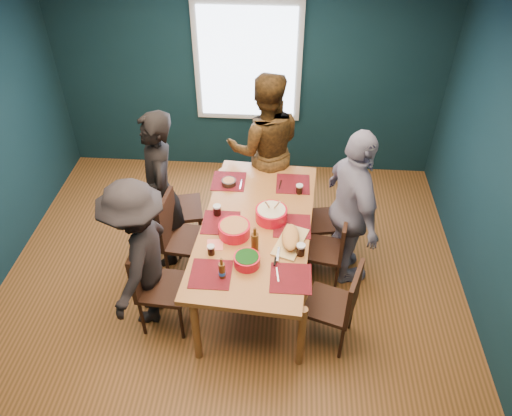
{
  "coord_description": "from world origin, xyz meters",
  "views": [
    {
      "loc": [
        0.53,
        -3.46,
        4.08
      ],
      "look_at": [
        0.26,
        0.27,
        1.02
      ],
      "focal_mm": 35.0,
      "sensor_mm": 36.0,
      "label": 1
    }
  ],
  "objects": [
    {
      "name": "cola_glass_d",
      "position": [
        -0.14,
        0.38,
        0.88
      ],
      "size": [
        0.08,
        0.08,
        0.12
      ],
      "color": "black",
      "rests_on": "dining_table"
    },
    {
      "name": "person_right",
      "position": [
        1.22,
        0.44,
        0.9
      ],
      "size": [
        0.75,
        1.14,
        1.79
      ],
      "primitive_type": "imported",
      "rotation": [
        0.0,
        0.0,
        1.89
      ],
      "color": "white",
      "rests_on": "floor"
    },
    {
      "name": "person_near_left",
      "position": [
        -0.79,
        -0.25,
        0.81
      ],
      "size": [
        0.7,
        1.1,
        1.62
      ],
      "primitive_type": "imported",
      "rotation": [
        0.0,
        0.0,
        4.62
      ],
      "color": "black",
      "rests_on": "floor"
    },
    {
      "name": "bowl_herbs",
      "position": [
        0.22,
        -0.3,
        0.87
      ],
      "size": [
        0.24,
        0.24,
        0.11
      ],
      "color": "red",
      "rests_on": "dining_table"
    },
    {
      "name": "cutting_board",
      "position": [
        0.61,
        0.01,
        0.88
      ],
      "size": [
        0.37,
        0.59,
        0.13
      ],
      "rotation": [
        0.0,
        0.0,
        -0.33
      ],
      "color": "tan",
      "rests_on": "dining_table"
    },
    {
      "name": "room",
      "position": [
        0.0,
        0.27,
        1.37
      ],
      "size": [
        5.01,
        5.01,
        2.71
      ],
      "color": "#98592C",
      "rests_on": "ground"
    },
    {
      "name": "bowl_salad",
      "position": [
        0.07,
        0.09,
        0.89
      ],
      "size": [
        0.31,
        0.31,
        0.13
      ],
      "color": "red",
      "rests_on": "dining_table"
    },
    {
      "name": "cola_glass_a",
      "position": [
        -0.12,
        -0.19,
        0.87
      ],
      "size": [
        0.07,
        0.07,
        0.1
      ],
      "color": "black",
      "rests_on": "dining_table"
    },
    {
      "name": "person_back",
      "position": [
        0.28,
        1.47,
        0.93
      ],
      "size": [
        0.98,
        0.8,
        1.86
      ],
      "primitive_type": "imported",
      "rotation": [
        0.0,
        0.0,
        3.26
      ],
      "color": "black",
      "rests_on": "floor"
    },
    {
      "name": "chair_right_far",
      "position": [
        1.07,
        0.81,
        0.54
      ],
      "size": [
        0.49,
        0.49,
        0.93
      ],
      "rotation": [
        0.0,
        0.0,
        0.18
      ],
      "color": "black",
      "rests_on": "floor"
    },
    {
      "name": "chair_right_near",
      "position": [
        1.08,
        -0.45,
        0.56
      ],
      "size": [
        0.55,
        0.55,
        0.95
      ],
      "rotation": [
        0.0,
        0.0,
        -0.32
      ],
      "color": "black",
      "rests_on": "floor"
    },
    {
      "name": "person_far_left",
      "position": [
        -0.77,
        0.6,
        0.91
      ],
      "size": [
        0.62,
        0.76,
        1.82
      ],
      "primitive_type": "imported",
      "rotation": [
        0.0,
        0.0,
        5.03
      ],
      "color": "black",
      "rests_on": "floor"
    },
    {
      "name": "beer_bottle_a",
      "position": [
        0.02,
        -0.48,
        0.9
      ],
      "size": [
        0.06,
        0.06,
        0.23
      ],
      "color": "#45270C",
      "rests_on": "dining_table"
    },
    {
      "name": "napkin_c",
      "position": [
        0.56,
        -0.41,
        0.82
      ],
      "size": [
        0.17,
        0.17,
        0.0
      ],
      "primitive_type": "cube",
      "rotation": [
        0.0,
        0.0,
        0.14
      ],
      "color": "#EF6E64",
      "rests_on": "dining_table"
    },
    {
      "name": "napkin_b",
      "position": [
        -0.1,
        -0.07,
        0.82
      ],
      "size": [
        0.16,
        0.16,
        0.0
      ],
      "primitive_type": "cube",
      "rotation": [
        0.0,
        0.0,
        0.08
      ],
      "color": "#EF6E64",
      "rests_on": "dining_table"
    },
    {
      "name": "dining_table",
      "position": [
        0.27,
        0.25,
        0.74
      ],
      "size": [
        1.24,
        2.23,
        0.82
      ],
      "rotation": [
        0.0,
        0.0,
        -0.08
      ],
      "color": "#A76E32",
      "rests_on": "floor"
    },
    {
      "name": "chair_left_far",
      "position": [
        -0.73,
        0.8,
        0.6
      ],
      "size": [
        0.56,
        0.56,
        1.04
      ],
      "rotation": [
        0.0,
        0.0,
        0.23
      ],
      "color": "black",
      "rests_on": "floor"
    },
    {
      "name": "napkin_a",
      "position": [
        0.6,
        0.26,
        0.82
      ],
      "size": [
        0.17,
        0.17,
        0.0
      ],
      "primitive_type": "cube",
      "rotation": [
        0.0,
        0.0,
        -0.06
      ],
      "color": "#EF6E64",
      "rests_on": "dining_table"
    },
    {
      "name": "small_bowl",
      "position": [
        -0.08,
        0.89,
        0.85
      ],
      "size": [
        0.16,
        0.16,
        0.07
      ],
      "color": "black",
      "rests_on": "dining_table"
    },
    {
      "name": "beer_bottle_b",
      "position": [
        0.28,
        -0.11,
        0.92
      ],
      "size": [
        0.07,
        0.07,
        0.27
      ],
      "color": "#45270C",
      "rests_on": "dining_table"
    },
    {
      "name": "bowl_dumpling",
      "position": [
        0.41,
        0.34,
        0.89
      ],
      "size": [
        0.32,
        0.32,
        0.3
      ],
      "color": "red",
      "rests_on": "dining_table"
    },
    {
      "name": "chair_right_mid",
      "position": [
        1.05,
        0.32,
        0.52
      ],
      "size": [
        0.47,
        0.47,
        0.89
      ],
      "rotation": [
        0.0,
        0.0,
        -0.18
      ],
      "color": "black",
      "rests_on": "floor"
    },
    {
      "name": "chair_left_mid",
      "position": [
        -0.55,
        0.33,
        0.59
      ],
      "size": [
        0.5,
        0.5,
        1.01
      ],
      "rotation": [
        0.0,
        0.0,
        -0.11
      ],
      "color": "black",
      "rests_on": "floor"
    },
    {
      "name": "cola_glass_c",
      "position": [
        0.69,
        0.8,
        0.87
      ],
      "size": [
        0.08,
        0.08,
        0.1
      ],
      "color": "black",
      "rests_on": "dining_table"
    },
    {
      "name": "cola_glass_b",
      "position": [
        0.7,
        -0.14,
        0.88
      ],
      "size": [
        0.08,
        0.08,
        0.12
      ],
      "color": "black",
      "rests_on": "dining_table"
    },
    {
      "name": "chair_left_near",
      "position": [
        -0.67,
        -0.33,
        0.58
      ],
      "size": [
        0.48,
        0.48,
        1.0
      ],
      "rotation": [
        0.0,
        0.0,
        -0.07
      ],
      "color": "black",
      "rests_on": "floor"
    }
  ]
}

